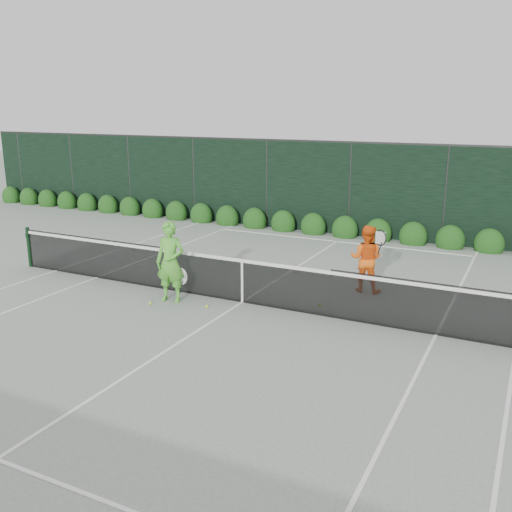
% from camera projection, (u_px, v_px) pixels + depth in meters
% --- Properties ---
extents(ground, '(80.00, 80.00, 0.00)m').
position_uv_depth(ground, '(242.00, 302.00, 12.46)').
color(ground, gray).
rests_on(ground, ground).
extents(tennis_net, '(12.90, 0.10, 1.07)m').
position_uv_depth(tennis_net, '(241.00, 279.00, 12.34)').
color(tennis_net, black).
rests_on(tennis_net, ground).
extents(player_woman, '(0.71, 0.54, 1.77)m').
position_uv_depth(player_woman, '(170.00, 262.00, 12.34)').
color(player_woman, '#57BD37').
rests_on(player_woman, ground).
extents(player_man, '(0.89, 0.62, 1.55)m').
position_uv_depth(player_man, '(366.00, 259.00, 13.02)').
color(player_man, orange).
rests_on(player_man, ground).
extents(court_lines, '(11.03, 23.83, 0.01)m').
position_uv_depth(court_lines, '(242.00, 302.00, 12.46)').
color(court_lines, white).
rests_on(court_lines, ground).
extents(windscreen_fence, '(32.00, 21.07, 3.06)m').
position_uv_depth(windscreen_fence, '(168.00, 266.00, 9.73)').
color(windscreen_fence, black).
rests_on(windscreen_fence, ground).
extents(hedge_row, '(31.66, 0.65, 0.94)m').
position_uv_depth(hedge_row, '(345.00, 230.00, 18.58)').
color(hedge_row, '#15390F').
rests_on(hedge_row, ground).
extents(tennis_balls, '(3.39, 1.60, 0.07)m').
position_uv_depth(tennis_balls, '(225.00, 305.00, 12.21)').
color(tennis_balls, '#D3EA34').
rests_on(tennis_balls, ground).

